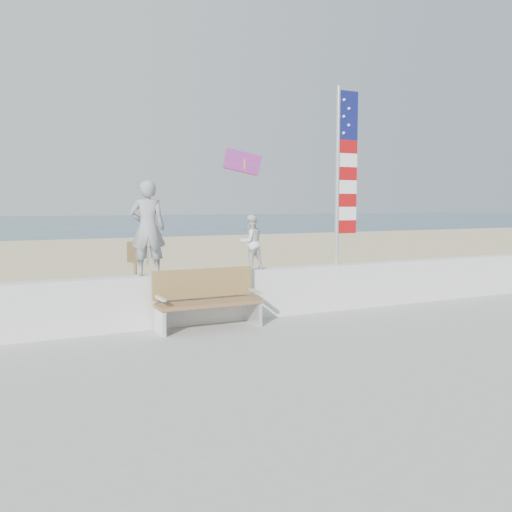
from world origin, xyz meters
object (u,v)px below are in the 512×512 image
object	(u,v)px
bench	(207,298)
adult	(148,228)
child	(251,242)
flag	(343,168)

from	to	relation	value
bench	adult	bearing A→B (deg)	152.78
adult	bench	bearing A→B (deg)	168.14
adult	child	distance (m)	1.94
adult	child	xyz separation A→B (m)	(1.92, 0.00, -0.30)
adult	flag	size ratio (longest dim) A/B	0.46
adult	flag	bearing A→B (deg)	-164.64
child	flag	world-z (taller)	flag
flag	bench	bearing A→B (deg)	-171.55
adult	child	size ratio (longest dim) A/B	1.58
child	bench	xyz separation A→B (m)	(-1.04, -0.45, -0.90)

